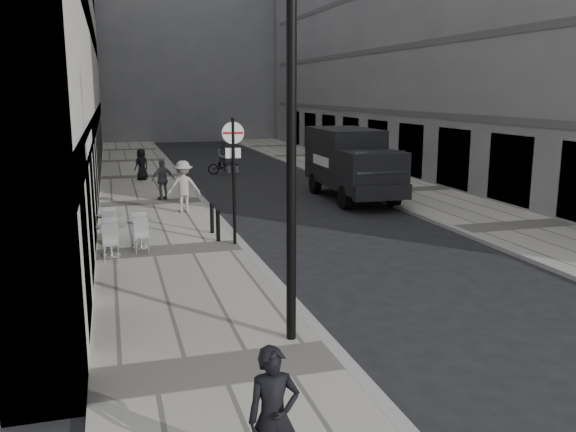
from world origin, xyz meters
name	(u,v)px	position (x,y,z in m)	size (l,w,h in m)	color
sidewalk	(152,203)	(-2.00, 18.00, 0.06)	(4.00, 60.00, 0.12)	#A49F94
far_sidewalk	(405,191)	(9.00, 18.00, 0.06)	(4.00, 60.00, 0.12)	#A49F94
building_far	(156,21)	(1.50, 56.00, 11.00)	(24.00, 16.00, 22.00)	gray
walking_man	(273,417)	(-1.95, -0.30, 0.92)	(0.59, 0.39, 1.61)	black
sign_post	(234,164)	(-0.20, 10.50, 2.40)	(0.61, 0.13, 3.56)	black
lamppost	(291,132)	(-0.60, 3.53, 3.75)	(0.29, 0.29, 6.52)	black
bollard_near	(218,226)	(-0.60, 10.95, 0.56)	(0.12, 0.12, 0.87)	black
bollard_far	(212,219)	(-0.60, 12.03, 0.56)	(0.12, 0.12, 0.89)	black
panel_van	(351,160)	(6.00, 17.10, 1.61)	(2.41, 6.15, 2.87)	black
cyclist	(224,161)	(2.37, 26.20, 0.71)	(1.70, 0.65, 1.83)	black
pedestrian_a	(163,180)	(-1.52, 18.41, 0.93)	(0.95, 0.40, 1.63)	#57585C
pedestrian_b	(183,187)	(-1.03, 15.62, 1.05)	(1.20, 0.69, 1.85)	gray
pedestrian_c	(142,164)	(-2.03, 24.35, 0.89)	(0.75, 0.49, 1.53)	black
cafe_table_near	(110,225)	(-3.60, 11.81, 0.59)	(0.72, 1.63, 0.93)	silver
cafe_table_mid	(140,231)	(-2.80, 10.83, 0.59)	(0.71, 1.61, 0.92)	silver
cafe_table_far	(111,238)	(-3.60, 10.14, 0.60)	(0.74, 1.67, 0.95)	silver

